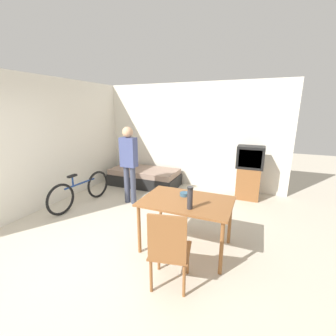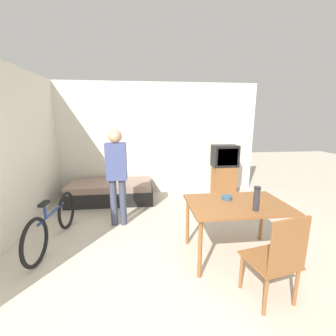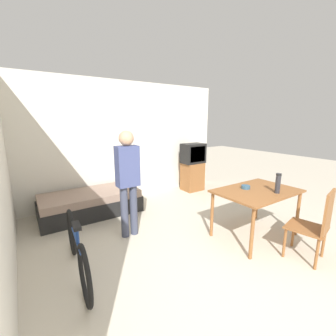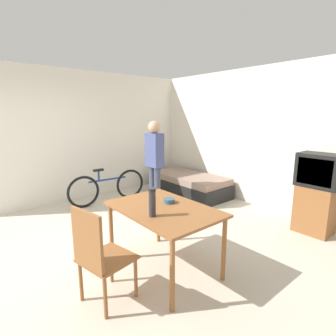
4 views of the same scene
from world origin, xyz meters
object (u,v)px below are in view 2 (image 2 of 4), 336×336
daybed (111,192)px  thermos_flask (257,198)px  tv (224,170)px  dining_table (237,209)px  bicycle (53,223)px  mate_bowl (227,198)px  wooden_chair (279,257)px  person_standing (117,171)px

daybed → thermos_flask: thermos_flask is taller
tv → dining_table: bearing=-106.5°
daybed → bicycle: bearing=-109.8°
daybed → mate_bowl: (1.88, -2.18, 0.57)m
dining_table → mate_bowl: (-0.08, 0.15, 0.11)m
tv → wooden_chair: tv is taller
daybed → dining_table: (1.97, -2.33, 0.46)m
wooden_chair → person_standing: 2.68m
daybed → thermos_flask: (2.09, -2.58, 0.71)m
wooden_chair → daybed: bearing=122.6°
wooden_chair → thermos_flask: (0.05, 0.60, 0.39)m
dining_table → person_standing: (-1.67, 1.13, 0.30)m
tv → daybed: bearing=-178.1°
tv → person_standing: 2.74m
thermos_flask → mate_bowl: size_ratio=2.21×
wooden_chair → person_standing: person_standing is taller
bicycle → daybed: bearing=70.2°
daybed → person_standing: 1.46m
bicycle → thermos_flask: (2.71, -0.85, 0.60)m
bicycle → thermos_flask: 2.91m
daybed → wooden_chair: 3.80m
thermos_flask → mate_bowl: (-0.21, 0.40, -0.14)m
thermos_flask → mate_bowl: bearing=117.4°
tv → dining_table: (-0.72, -2.42, 0.05)m
mate_bowl → person_standing: bearing=148.4°
wooden_chair → thermos_flask: 0.72m
tv → dining_table: 2.52m
dining_table → mate_bowl: size_ratio=9.40×
daybed → wooden_chair: wooden_chair is taller
daybed → thermos_flask: bearing=-51.0°
daybed → dining_table: dining_table is taller
mate_bowl → daybed: bearing=130.8°
dining_table → wooden_chair: bearing=-85.0°
wooden_chair → mate_bowl: wooden_chair is taller
person_standing → mate_bowl: person_standing is taller
person_standing → bicycle: bearing=-150.1°
bicycle → tv: bearing=28.8°
thermos_flask → dining_table: bearing=116.4°
person_standing → thermos_flask: (1.80, -1.38, -0.05)m
wooden_chair → dining_table: bearing=95.0°
bicycle → person_standing: 1.24m
dining_table → person_standing: 2.04m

